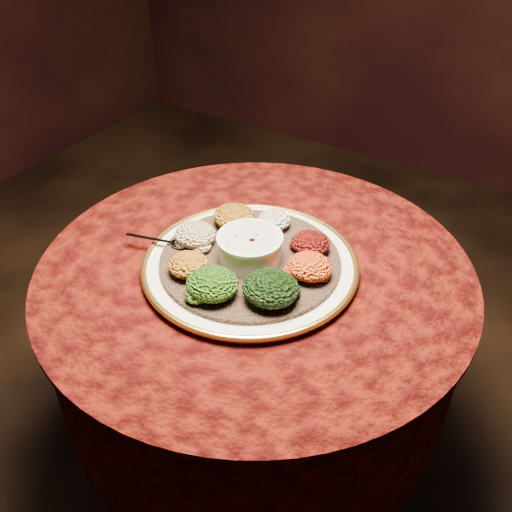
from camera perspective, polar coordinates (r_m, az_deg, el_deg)
The scene contains 13 objects.
table at distance 1.37m, azimuth -0.10°, elevation -6.94°, with size 0.96×0.96×0.73m.
platter at distance 1.24m, azimuth -0.59°, elevation -0.86°, with size 0.57×0.57×0.02m.
injera at distance 1.23m, azimuth -0.60°, elevation -0.47°, with size 0.39×0.39×0.01m, color brown.
stew_bowl at distance 1.21m, azimuth -0.61°, elevation 0.99°, with size 0.14×0.14×0.06m.
spoon at distance 1.28m, azimuth -8.17°, elevation 1.30°, with size 0.15×0.05×0.01m.
portion_ayib at distance 1.32m, azimuth 1.84°, elevation 3.63°, with size 0.08×0.07×0.04m, color white.
portion_kitfo at distance 1.24m, azimuth 5.48°, elevation 1.32°, with size 0.09×0.08×0.04m, color black.
portion_tikil at distance 1.17m, azimuth 5.40°, elevation -1.06°, with size 0.09×0.09×0.04m, color #B3750E.
portion_gomen at distance 1.11m, azimuth 1.46°, elevation -3.22°, with size 0.11×0.11×0.05m, color black.
portion_mixveg at distance 1.12m, azimuth -4.37°, elevation -2.78°, with size 0.11×0.10×0.05m, color #9B350A.
portion_kik at distance 1.18m, azimuth -6.76°, elevation -0.87°, with size 0.09×0.08×0.04m, color #BF6E10.
portion_timatim at distance 1.27m, azimuth -6.08°, elevation 2.16°, with size 0.09×0.09×0.05m, color maroon.
portion_shiro at distance 1.32m, azimuth -2.19°, elevation 3.97°, with size 0.10×0.09×0.05m, color #A25613.
Camera 1 is at (0.51, -0.84, 1.51)m, focal length 40.00 mm.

